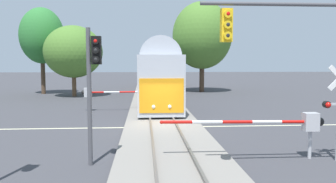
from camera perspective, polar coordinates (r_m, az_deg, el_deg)
ground_plane at (r=19.70m, az=-0.86°, el=-6.02°), size 220.00×220.00×0.00m
road_centre_stripe at (r=19.70m, az=-0.86°, el=-6.01°), size 44.00×0.20×0.01m
railway_track at (r=19.68m, az=-0.86°, el=-5.74°), size 4.40×80.00×0.32m
commuter_train at (r=39.71m, az=-2.49°, el=3.56°), size 3.04×40.86×5.16m
crossing_gate_near at (r=13.95m, az=20.05°, el=-5.07°), size 6.39×0.40×1.80m
crossing_gate_far at (r=26.43m, az=-11.57°, el=-0.26°), size 6.58×0.40×1.80m
traffic_signal_median at (r=12.36m, az=-12.56°, el=2.92°), size 0.53×0.38×4.97m
traffic_signal_near_right at (r=11.60m, az=24.42°, el=7.68°), size 5.82×0.38×5.76m
oak_behind_train at (r=38.42m, az=-15.66°, el=6.46°), size 6.30×6.30×7.73m
pine_left_background at (r=42.84m, az=-20.49°, el=8.76°), size 5.09×5.09×10.13m
elm_centre_background at (r=43.20m, az=5.78°, el=9.37°), size 7.46×7.46×11.31m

